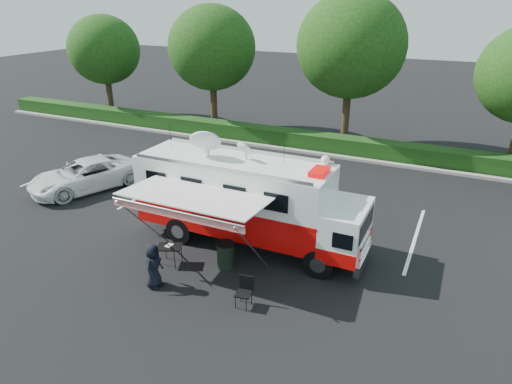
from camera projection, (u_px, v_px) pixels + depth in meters
ground_plane at (250, 244)px, 16.95m from camera, size 120.00×120.00×0.00m
back_border at (370, 64)px, 25.27m from camera, size 60.00×6.14×8.87m
stall_lines at (270, 210)px, 19.64m from camera, size 24.12×5.50×0.01m
command_truck at (248, 201)px, 16.29m from camera, size 8.48×2.33×4.07m
awning at (192, 200)px, 14.23m from camera, size 4.63×2.41×2.80m
white_suv at (87, 189)px, 21.79m from camera, size 4.15×5.60×1.41m
person at (156, 286)px, 14.47m from camera, size 0.54×0.77×1.48m
folding_table at (170, 247)px, 15.44m from camera, size 0.96×0.84×0.69m
folding_chair at (245, 289)px, 13.40m from camera, size 0.51×0.53×0.94m
trash_bin at (226, 255)px, 15.30m from camera, size 0.62×0.62×0.93m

